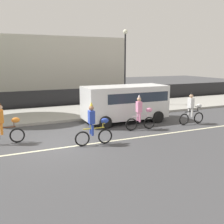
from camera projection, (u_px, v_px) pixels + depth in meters
ground_plane at (61, 144)px, 11.65m from camera, size 80.00×80.00×0.00m
road_centre_line at (64, 147)px, 11.20m from camera, size 36.00×0.14×0.01m
sidewalk_curb at (38, 115)px, 17.45m from camera, size 60.00×5.00×0.15m
fence_line at (32, 100)px, 19.93m from camera, size 40.00×0.08×1.40m
parade_cyclist_orange at (4, 126)px, 11.54m from camera, size 1.72×0.50×1.92m
parade_cyclist_cobalt at (94, 126)px, 11.41m from camera, size 1.72×0.50×1.92m
parade_cyclist_pink at (141, 114)px, 13.91m from camera, size 1.72×0.50×1.92m
parade_cyclist_zebra at (192, 110)px, 15.15m from camera, size 1.72×0.50×1.92m
parked_van_white at (126, 101)px, 15.66m from camera, size 5.00×2.22×2.18m
street_lamp_post at (125, 56)px, 20.59m from camera, size 0.36×0.36×5.86m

